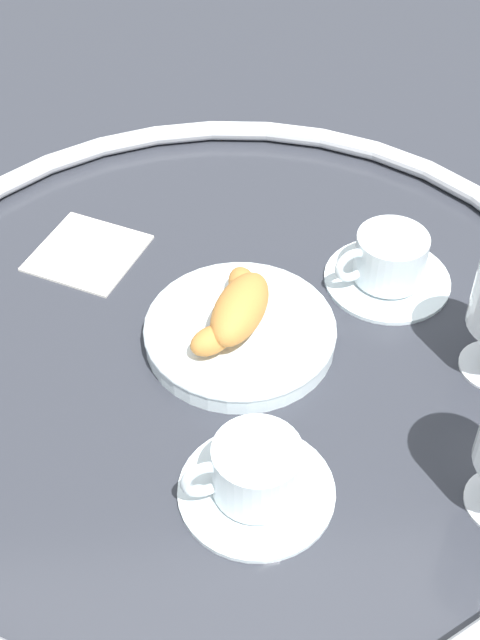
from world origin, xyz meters
TOP-DOWN VIEW (x-y plane):
  - ground_plane at (0.00, 0.00)m, footprint 2.20×2.20m
  - table_chrome_rim at (0.00, 0.00)m, footprint 0.76×0.76m
  - pastry_plate at (0.00, -0.01)m, footprint 0.19×0.19m
  - croissant_large at (0.00, -0.01)m, footprint 0.12×0.10m
  - coffee_cup_near at (0.08, -0.17)m, footprint 0.14×0.14m
  - coffee_cup_far at (-0.18, -0.01)m, footprint 0.14×0.14m
  - folded_napkin at (0.15, 0.15)m, footprint 0.15×0.15m

SIDE VIEW (x-z plane):
  - ground_plane at x=0.00m, z-range 0.00..0.00m
  - folded_napkin at x=0.15m, z-range 0.00..0.01m
  - table_chrome_rim at x=0.00m, z-range 0.00..0.02m
  - pastry_plate at x=0.00m, z-range 0.00..0.03m
  - coffee_cup_near at x=0.08m, z-range 0.00..0.06m
  - coffee_cup_far at x=-0.18m, z-range 0.00..0.06m
  - croissant_large at x=0.00m, z-range 0.02..0.06m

